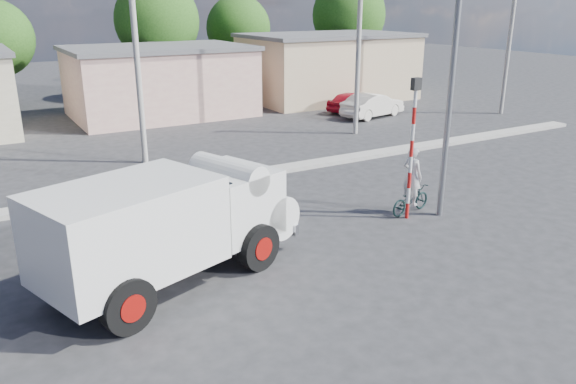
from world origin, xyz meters
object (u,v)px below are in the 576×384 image
cyclist (411,185)px  streetlight (450,56)px  truck (174,221)px  bicycle (410,199)px  car_red (351,102)px  traffic_pole (412,137)px  car_cream (373,105)px

cyclist → streetlight: 4.10m
truck → streetlight: streetlight is taller
truck → bicycle: size_ratio=3.98×
truck → cyclist: (7.99, 0.58, -0.55)m
car_red → traffic_pole: size_ratio=0.84×
car_cream → streetlight: 16.78m
car_cream → traffic_pole: bearing=132.1°
truck → traffic_pole: traffic_pole is taller
bicycle → car_cream: car_cream is taller
truck → streetlight: 9.22m
cyclist → traffic_pole: traffic_pole is taller
streetlight → truck: bearing=179.8°
streetlight → car_cream: bearing=58.8°
car_cream → cyclist: bearing=132.7°
bicycle → traffic_pole: traffic_pole is taller
bicycle → traffic_pole: bearing=116.7°
bicycle → car_cream: bearing=-45.1°
truck → car_red: truck is taller
car_red → traffic_pole: bearing=130.0°
cyclist → traffic_pole: bearing=116.7°
bicycle → cyclist: bearing=-0.0°
bicycle → car_red: size_ratio=0.47×
bicycle → cyclist: 0.48m
bicycle → cyclist: (0.00, 0.00, 0.48)m
truck → traffic_pole: size_ratio=1.59×
cyclist → traffic_pole: size_ratio=0.43×
bicycle → traffic_pole: (-0.39, -0.30, 2.14)m
streetlight → cyclist: bearing=132.2°
truck → bicycle: truck is taller
car_cream → streetlight: (-8.40, -13.88, 4.26)m
car_red → streetlight: streetlight is taller
truck → cyclist: bearing=-14.7°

